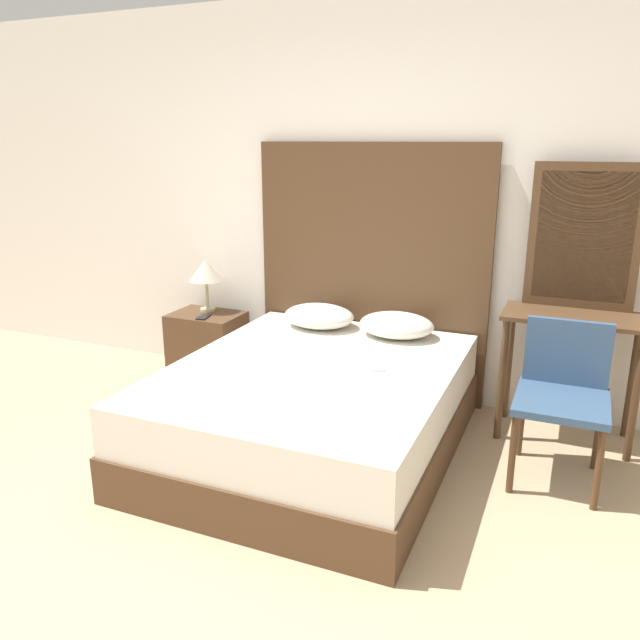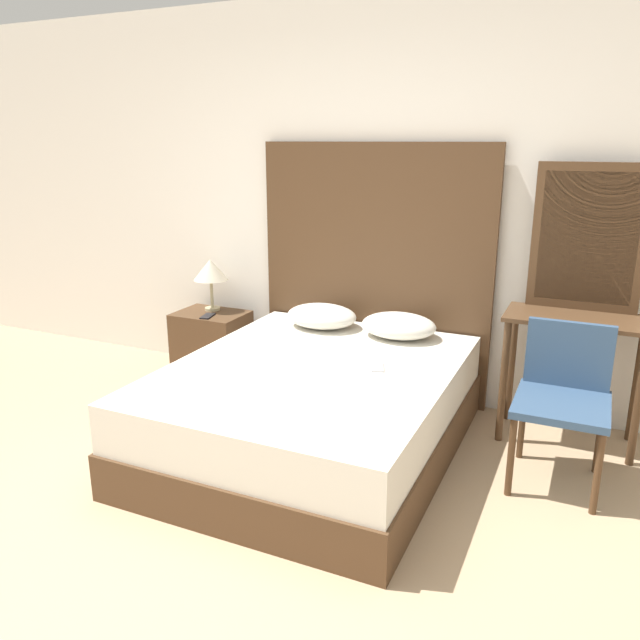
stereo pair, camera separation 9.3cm
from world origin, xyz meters
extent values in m
plane|color=tan|center=(0.00, 0.00, 0.00)|extent=(16.00, 16.00, 0.00)
cube|color=white|center=(0.00, 2.48, 1.35)|extent=(10.00, 0.06, 2.70)
cube|color=#4C331E|center=(0.02, 1.41, 0.13)|extent=(1.57, 1.94, 0.26)
cube|color=silver|center=(0.02, 1.41, 0.39)|extent=(1.54, 1.90, 0.27)
cube|color=#4C331E|center=(0.02, 2.41, 0.88)|extent=(1.65, 0.05, 1.76)
ellipsoid|color=silver|center=(-0.26, 2.14, 0.60)|extent=(0.49, 0.39, 0.16)
ellipsoid|color=silver|center=(0.30, 2.14, 0.60)|extent=(0.49, 0.39, 0.16)
cube|color=#B7B7BC|center=(0.37, 1.54, 0.53)|extent=(0.12, 0.16, 0.01)
cube|color=#4C331E|center=(-1.19, 2.16, 0.26)|extent=(0.52, 0.39, 0.52)
cylinder|color=tan|center=(-1.22, 2.23, 0.53)|extent=(0.11, 0.11, 0.02)
cylinder|color=tan|center=(-1.22, 2.23, 0.64)|extent=(0.02, 0.02, 0.22)
cone|color=beige|center=(-1.22, 2.23, 0.83)|extent=(0.26, 0.26, 0.16)
cube|color=black|center=(-1.15, 2.06, 0.52)|extent=(0.10, 0.16, 0.01)
cube|color=#4C331E|center=(1.37, 2.16, 0.77)|extent=(0.81, 0.42, 0.02)
cylinder|color=#4C331E|center=(1.00, 1.99, 0.38)|extent=(0.04, 0.04, 0.76)
cylinder|color=#4C331E|center=(1.73, 1.99, 0.38)|extent=(0.04, 0.04, 0.76)
cylinder|color=#4C331E|center=(1.00, 2.33, 0.38)|extent=(0.04, 0.04, 0.76)
cylinder|color=#4C331E|center=(1.73, 2.33, 0.38)|extent=(0.04, 0.04, 0.76)
cube|color=#4C331E|center=(1.37, 2.35, 1.22)|extent=(0.63, 0.03, 0.87)
cube|color=#B2BCC6|center=(1.37, 2.34, 1.22)|extent=(0.54, 0.01, 0.76)
cube|color=#334C6B|center=(1.35, 1.60, 0.46)|extent=(0.47, 0.50, 0.04)
cube|color=#334C6B|center=(1.35, 1.83, 0.66)|extent=(0.44, 0.04, 0.37)
cylinder|color=#4C331E|center=(1.15, 1.38, 0.22)|extent=(0.04, 0.04, 0.44)
cylinder|color=#4C331E|center=(1.56, 1.38, 0.22)|extent=(0.04, 0.04, 0.44)
cylinder|color=#4C331E|center=(1.15, 1.82, 0.22)|extent=(0.04, 0.04, 0.44)
cylinder|color=#4C331E|center=(1.56, 1.82, 0.22)|extent=(0.04, 0.04, 0.44)
camera|label=1|loc=(1.37, -1.66, 1.77)|focal=35.00mm
camera|label=2|loc=(1.45, -1.62, 1.77)|focal=35.00mm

